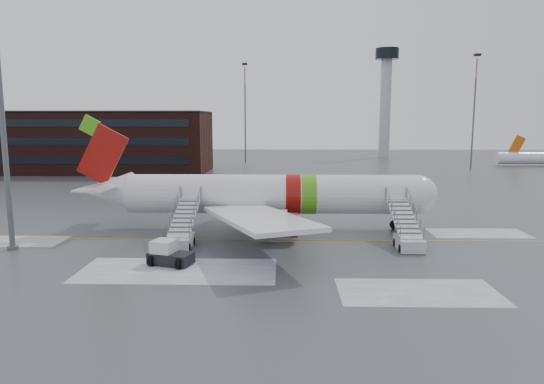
{
  "coord_description": "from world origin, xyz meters",
  "views": [
    {
      "loc": [
        1.51,
        -43.22,
        10.73
      ],
      "look_at": [
        0.46,
        1.36,
        4.0
      ],
      "focal_mm": 32.0,
      "sensor_mm": 36.0,
      "label": 1
    }
  ],
  "objects_px": {
    "airliner": "(263,195)",
    "airstair_aft": "(182,234)",
    "airstair_fwd": "(407,235)",
    "pushback_tug": "(168,254)"
  },
  "relations": [
    {
      "from": "pushback_tug",
      "to": "airliner",
      "type": "bearing_deg",
      "value": 61.12
    },
    {
      "from": "airstair_aft",
      "to": "pushback_tug",
      "type": "distance_m",
      "value": 5.32
    },
    {
      "from": "airliner",
      "to": "airstair_fwd",
      "type": "distance_m",
      "value": 14.25
    },
    {
      "from": "airstair_aft",
      "to": "pushback_tug",
      "type": "relative_size",
      "value": 2.18
    },
    {
      "from": "airliner",
      "to": "airstair_aft",
      "type": "relative_size",
      "value": 4.55
    },
    {
      "from": "airstair_fwd",
      "to": "airstair_aft",
      "type": "xyz_separation_m",
      "value": [
        -19.08,
        0.0,
        0.0
      ]
    },
    {
      "from": "airliner",
      "to": "airstair_fwd",
      "type": "bearing_deg",
      "value": -27.72
    },
    {
      "from": "airstair_fwd",
      "to": "airstair_aft",
      "type": "height_order",
      "value": "same"
    },
    {
      "from": "airliner",
      "to": "airstair_aft",
      "type": "height_order",
      "value": "airliner"
    },
    {
      "from": "airliner",
      "to": "pushback_tug",
      "type": "xyz_separation_m",
      "value": [
        -6.53,
        -11.85,
        -2.62
      ]
    }
  ]
}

